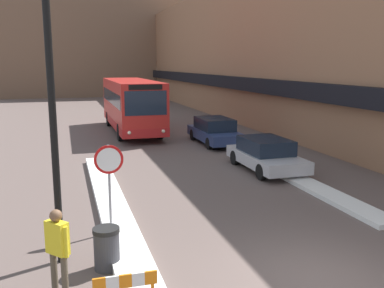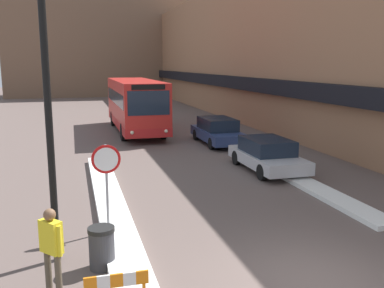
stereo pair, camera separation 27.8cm
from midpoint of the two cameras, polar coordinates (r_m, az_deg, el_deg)
ground_plane at (r=9.62m, az=15.75°, el=-17.39°), size 160.00×160.00×0.00m
building_row_right at (r=34.41m, az=8.83°, el=12.18°), size 5.50×60.00×10.87m
building_backdrop_far at (r=62.52m, az=-12.70°, el=14.31°), size 26.00×8.00×17.31m
snow_bank_left at (r=13.86m, az=-11.26°, el=-7.85°), size 0.90×12.99×0.21m
snow_bank_right at (r=17.45m, az=12.47°, el=-4.11°), size 0.90×11.25×0.16m
city_bus at (r=28.38m, az=-8.37°, el=5.26°), size 2.65×10.50×3.39m
parked_car_front at (r=18.31m, az=9.39°, el=-1.34°), size 1.94×4.34×1.36m
parked_car_middle at (r=24.10m, az=2.74°, el=1.77°), size 1.94×4.77×1.44m
stop_sign at (r=11.38m, az=-11.69°, el=-3.39°), size 0.76×0.08×2.39m
street_lamp at (r=9.66m, az=-17.59°, el=8.88°), size 1.46×0.36×6.92m
pedestrian at (r=8.85m, az=-18.37°, el=-12.58°), size 0.47×0.50×1.75m
trash_bin at (r=9.85m, az=-12.12°, el=-13.44°), size 0.59×0.59×0.95m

